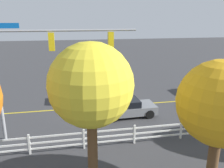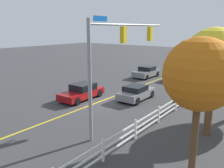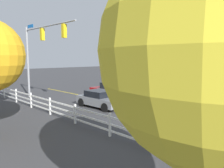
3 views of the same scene
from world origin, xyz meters
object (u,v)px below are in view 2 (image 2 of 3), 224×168
at_px(car_0, 136,92).
at_px(car_2, 178,75).
at_px(car_1, 82,92).
at_px(tree_3, 214,59).
at_px(car_3, 146,72).
at_px(tree_1, 200,75).

distance_m(car_0, car_2, 9.90).
distance_m(car_1, car_2, 13.23).
height_order(car_1, tree_3, tree_3).
height_order(car_3, tree_1, tree_1).
bearing_deg(car_3, tree_1, 35.18).
relative_size(car_1, tree_1, 0.76).
height_order(car_3, tree_3, tree_3).
distance_m(car_2, tree_1, 19.76).
bearing_deg(tree_3, car_0, -116.03).
xyz_separation_m(tree_1, tree_3, (-4.49, -0.62, 0.13)).
height_order(car_0, tree_1, tree_1).
distance_m(car_0, car_1, 4.78).
height_order(car_1, car_2, car_1).
bearing_deg(tree_3, car_2, -151.92).
relative_size(car_0, tree_3, 0.64).
xyz_separation_m(car_1, car_3, (-11.78, -0.11, 0.01)).
relative_size(car_2, tree_1, 0.69).
distance_m(car_1, car_3, 11.78).
distance_m(car_0, tree_3, 8.68).
relative_size(car_3, tree_1, 0.70).
height_order(tree_1, tree_3, tree_3).
bearing_deg(car_1, car_0, 122.86).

